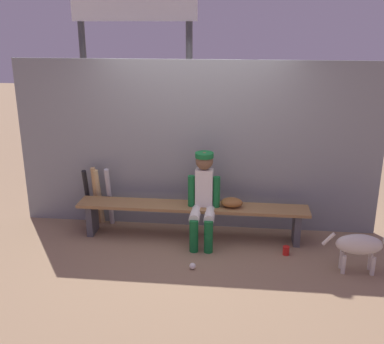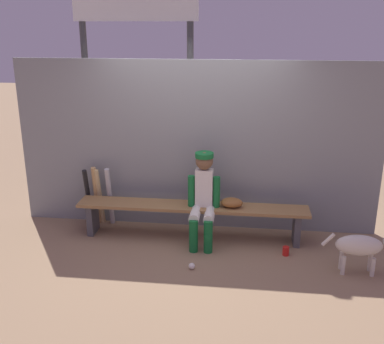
{
  "view_description": "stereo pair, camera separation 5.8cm",
  "coord_description": "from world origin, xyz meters",
  "px_view_note": "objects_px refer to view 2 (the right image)",
  "views": [
    {
      "loc": [
        0.61,
        -5.46,
        2.71
      ],
      "look_at": [
        0.0,
        0.0,
        0.91
      ],
      "focal_mm": 43.01,
      "sensor_mm": 36.0,
      "label": 1
    },
    {
      "loc": [
        0.66,
        -5.46,
        2.71
      ],
      "look_at": [
        0.0,
        0.0,
        0.91
      ],
      "focal_mm": 43.01,
      "sensor_mm": 36.0,
      "label": 2
    }
  ],
  "objects_px": {
    "player_seated": "(203,196)",
    "cup_on_bench": "(205,200)",
    "baseball_glove": "(232,203)",
    "bat_aluminum_black": "(88,196)",
    "dog": "(364,246)",
    "cup_on_ground": "(286,251)",
    "scoreboard": "(139,24)",
    "dugout_bench": "(192,212)",
    "baseball": "(192,266)",
    "bat_wood_tan": "(96,195)",
    "bat_wood_natural": "(100,196)",
    "bat_aluminum_silver": "(110,197)"
  },
  "relations": [
    {
      "from": "cup_on_ground",
      "to": "bat_aluminum_silver",
      "type": "bearing_deg",
      "value": 166.01
    },
    {
      "from": "bat_aluminum_black",
      "to": "dugout_bench",
      "type": "bearing_deg",
      "value": -9.89
    },
    {
      "from": "bat_aluminum_silver",
      "to": "player_seated",
      "type": "bearing_deg",
      "value": -15.05
    },
    {
      "from": "bat_wood_tan",
      "to": "cup_on_ground",
      "type": "distance_m",
      "value": 2.66
    },
    {
      "from": "baseball",
      "to": "dog",
      "type": "relative_size",
      "value": 0.09
    },
    {
      "from": "baseball_glove",
      "to": "cup_on_bench",
      "type": "xyz_separation_m",
      "value": [
        -0.34,
        0.07,
        -0.01
      ]
    },
    {
      "from": "dog",
      "to": "scoreboard",
      "type": "bearing_deg",
      "value": 144.32
    },
    {
      "from": "bat_wood_natural",
      "to": "cup_on_ground",
      "type": "height_order",
      "value": "bat_wood_natural"
    },
    {
      "from": "bat_aluminum_silver",
      "to": "baseball",
      "type": "xyz_separation_m",
      "value": [
        1.26,
        -1.05,
        -0.39
      ]
    },
    {
      "from": "bat_aluminum_black",
      "to": "cup_on_bench",
      "type": "distance_m",
      "value": 1.66
    },
    {
      "from": "baseball_glove",
      "to": "baseball",
      "type": "height_order",
      "value": "baseball_glove"
    },
    {
      "from": "bat_wood_tan",
      "to": "cup_on_ground",
      "type": "bearing_deg",
      "value": -13.57
    },
    {
      "from": "cup_on_ground",
      "to": "baseball",
      "type": "bearing_deg",
      "value": -156.92
    },
    {
      "from": "bat_aluminum_black",
      "to": "scoreboard",
      "type": "xyz_separation_m",
      "value": [
        0.52,
        1.22,
        2.27
      ]
    },
    {
      "from": "cup_on_bench",
      "to": "dog",
      "type": "distance_m",
      "value": 1.99
    },
    {
      "from": "dugout_bench",
      "to": "baseball_glove",
      "type": "distance_m",
      "value": 0.53
    },
    {
      "from": "dog",
      "to": "player_seated",
      "type": "bearing_deg",
      "value": 163.61
    },
    {
      "from": "bat_wood_tan",
      "to": "bat_aluminum_black",
      "type": "relative_size",
      "value": 1.03
    },
    {
      "from": "cup_on_bench",
      "to": "cup_on_ground",
      "type": "bearing_deg",
      "value": -21.76
    },
    {
      "from": "bat_wood_tan",
      "to": "cup_on_bench",
      "type": "bearing_deg",
      "value": -7.74
    },
    {
      "from": "baseball",
      "to": "cup_on_bench",
      "type": "distance_m",
      "value": 1.0
    },
    {
      "from": "cup_on_ground",
      "to": "cup_on_bench",
      "type": "distance_m",
      "value": 1.2
    },
    {
      "from": "player_seated",
      "to": "bat_wood_natural",
      "type": "relative_size",
      "value": 1.42
    },
    {
      "from": "bat_wood_tan",
      "to": "baseball_glove",
      "type": "bearing_deg",
      "value": -8.31
    },
    {
      "from": "bat_wood_natural",
      "to": "player_seated",
      "type": "bearing_deg",
      "value": -14.8
    },
    {
      "from": "bat_aluminum_silver",
      "to": "bat_wood_tan",
      "type": "xyz_separation_m",
      "value": [
        -0.2,
        0.03,
        -0.0
      ]
    },
    {
      "from": "scoreboard",
      "to": "dugout_bench",
      "type": "bearing_deg",
      "value": -56.98
    },
    {
      "from": "bat_wood_natural",
      "to": "cup_on_bench",
      "type": "height_order",
      "value": "bat_wood_natural"
    },
    {
      "from": "player_seated",
      "to": "bat_wood_tan",
      "type": "bearing_deg",
      "value": 165.78
    },
    {
      "from": "cup_on_ground",
      "to": "player_seated",
      "type": "bearing_deg",
      "value": 167.38
    },
    {
      "from": "bat_aluminum_black",
      "to": "cup_on_bench",
      "type": "xyz_separation_m",
      "value": [
        1.64,
        -0.19,
        0.1
      ]
    },
    {
      "from": "dugout_bench",
      "to": "bat_aluminum_black",
      "type": "distance_m",
      "value": 1.5
    },
    {
      "from": "bat_aluminum_silver",
      "to": "cup_on_ground",
      "type": "relative_size",
      "value": 7.8
    },
    {
      "from": "baseball",
      "to": "scoreboard",
      "type": "distance_m",
      "value": 3.65
    },
    {
      "from": "baseball",
      "to": "cup_on_ground",
      "type": "bearing_deg",
      "value": 23.08
    },
    {
      "from": "bat_aluminum_black",
      "to": "cup_on_bench",
      "type": "relative_size",
      "value": 7.49
    },
    {
      "from": "baseball_glove",
      "to": "bat_wood_natural",
      "type": "xyz_separation_m",
      "value": [
        -1.83,
        0.28,
        -0.11
      ]
    },
    {
      "from": "cup_on_ground",
      "to": "scoreboard",
      "type": "height_order",
      "value": "scoreboard"
    },
    {
      "from": "bat_aluminum_silver",
      "to": "bat_wood_natural",
      "type": "relative_size",
      "value": 1.04
    },
    {
      "from": "baseball_glove",
      "to": "dog",
      "type": "distance_m",
      "value": 1.65
    },
    {
      "from": "bat_wood_tan",
      "to": "dugout_bench",
      "type": "bearing_deg",
      "value": -11.34
    },
    {
      "from": "player_seated",
      "to": "cup_on_bench",
      "type": "relative_size",
      "value": 10.63
    },
    {
      "from": "baseball_glove",
      "to": "bat_aluminum_black",
      "type": "distance_m",
      "value": 2.01
    },
    {
      "from": "dugout_bench",
      "to": "bat_wood_tan",
      "type": "height_order",
      "value": "bat_wood_tan"
    },
    {
      "from": "cup_on_ground",
      "to": "cup_on_bench",
      "type": "relative_size",
      "value": 1.0
    },
    {
      "from": "bat_aluminum_silver",
      "to": "bat_wood_tan",
      "type": "height_order",
      "value": "bat_aluminum_silver"
    },
    {
      "from": "baseball_glove",
      "to": "dog",
      "type": "xyz_separation_m",
      "value": [
        1.5,
        -0.66,
        -0.18
      ]
    },
    {
      "from": "player_seated",
      "to": "cup_on_ground",
      "type": "bearing_deg",
      "value": -12.62
    },
    {
      "from": "player_seated",
      "to": "bat_wood_natural",
      "type": "height_order",
      "value": "player_seated"
    },
    {
      "from": "bat_wood_natural",
      "to": "baseball",
      "type": "bearing_deg",
      "value": -37.57
    }
  ]
}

